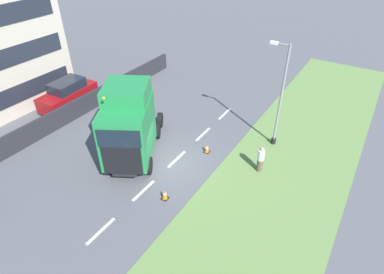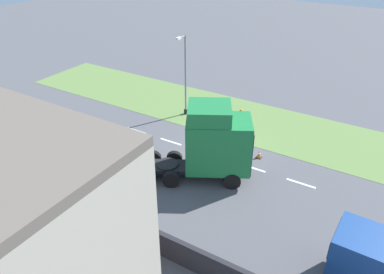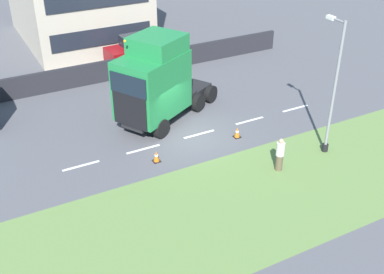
{
  "view_description": "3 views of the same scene",
  "coord_description": "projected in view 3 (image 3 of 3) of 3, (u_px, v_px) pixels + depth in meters",
  "views": [
    {
      "loc": [
        -8.9,
        11.83,
        12.28
      ],
      "look_at": [
        -1.61,
        0.12,
        2.72
      ],
      "focal_mm": 30.0,
      "sensor_mm": 36.0,
      "label": 1
    },
    {
      "loc": [
        19.14,
        9.59,
        13.82
      ],
      "look_at": [
        0.62,
        -1.72,
        1.35
      ],
      "focal_mm": 35.0,
      "sensor_mm": 36.0,
      "label": 2
    },
    {
      "loc": [
        -19.24,
        10.0,
        12.66
      ],
      "look_at": [
        -1.78,
        0.68,
        1.12
      ],
      "focal_mm": 45.0,
      "sensor_mm": 36.0,
      "label": 3
    }
  ],
  "objects": [
    {
      "name": "boundary_wall",
      "position": [
        124.0,
        68.0,
        31.62
      ],
      "size": [
        0.25,
        24.0,
        1.38
      ],
      "color": "#232328",
      "rests_on": "ground"
    },
    {
      "name": "lorry_cab",
      "position": [
        155.0,
        82.0,
        25.24
      ],
      "size": [
        5.38,
        6.94,
        5.02
      ],
      "rotation": [
        0.0,
        0.0,
        0.51
      ],
      "color": "black",
      "rests_on": "ground"
    },
    {
      "name": "pedestrian",
      "position": [
        280.0,
        155.0,
        22.1
      ],
      "size": [
        0.39,
        0.39,
        1.68
      ],
      "color": "brown",
      "rests_on": "ground"
    },
    {
      "name": "lamp_post",
      "position": [
        332.0,
        95.0,
        22.46
      ],
      "size": [
        1.27,
        0.31,
        6.6
      ],
      "color": "black",
      "rests_on": "ground"
    },
    {
      "name": "traffic_cone_trailing",
      "position": [
        237.0,
        132.0,
        24.99
      ],
      "size": [
        0.36,
        0.36,
        0.58
      ],
      "color": "black",
      "rests_on": "ground"
    },
    {
      "name": "traffic_cone_lead",
      "position": [
        156.0,
        156.0,
        22.99
      ],
      "size": [
        0.36,
        0.36,
        0.58
      ],
      "color": "black",
      "rests_on": "ground"
    },
    {
      "name": "lane_markings",
      "position": [
        199.0,
        134.0,
        25.39
      ],
      "size": [
        0.16,
        14.6,
        0.0
      ],
      "color": "white",
      "rests_on": "ground"
    },
    {
      "name": "parked_car",
      "position": [
        139.0,
        50.0,
        33.58
      ],
      "size": [
        2.19,
        4.69,
        2.08
      ],
      "rotation": [
        0.0,
        0.0,
        0.06
      ],
      "color": "maroon",
      "rests_on": "ground"
    },
    {
      "name": "ground_plane",
      "position": [
        187.0,
        137.0,
        25.11
      ],
      "size": [
        120.0,
        120.0,
        0.0
      ],
      "primitive_type": "plane",
      "color": "#515156",
      "rests_on": "ground"
    },
    {
      "name": "grass_verge",
      "position": [
        252.0,
        200.0,
        20.53
      ],
      "size": [
        7.0,
        44.0,
        0.01
      ],
      "color": "#607F42",
      "rests_on": "ground"
    }
  ]
}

